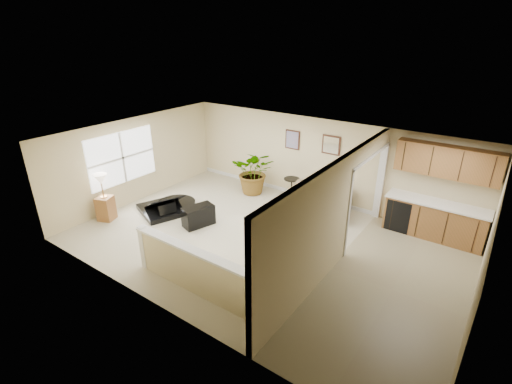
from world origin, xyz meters
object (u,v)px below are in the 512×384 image
Objects in this scene: palm_plant at (254,172)px; piano_bench at (198,216)px; small_plant at (343,215)px; lamp_stand at (104,201)px; piano at (163,194)px; loveseat at (320,200)px; accent_table at (291,186)px.

piano_bench is at bearing -89.21° from palm_plant.
small_plant reaches higher than piano_bench.
piano is at bearing 56.67° from lamp_stand.
small_plant is (0.84, -0.30, -0.10)m from loveseat.
palm_plant is 3.17m from small_plant.
palm_plant is (-0.04, 2.59, 0.43)m from piano_bench.
lamp_stand reaches higher than accent_table.
piano is 1.55m from lamp_stand.
piano_bench is at bearing 18.04° from piano.
loveseat is at bearing 160.23° from small_plant.
lamp_stand is (-4.53, -3.79, 0.20)m from loveseat.
piano reaches higher than accent_table.
palm_plant is at bearing -168.40° from accent_table.
piano reaches higher than loveseat.
loveseat is 0.90m from small_plant.
palm_plant is (1.39, 2.51, 0.20)m from piano.
lamp_stand reaches higher than small_plant.
piano_bench is 0.50× the size of palm_plant.
loveseat reaches higher than piano_bench.
small_plant is (3.12, -0.31, -0.45)m from palm_plant.
piano reaches higher than piano_bench.
accent_table reaches higher than small_plant.
piano_bench is 0.46× the size of loveseat.
accent_table is (2.60, 2.75, -0.07)m from piano.
piano is at bearing -154.12° from small_plant.
palm_plant is 2.75× the size of small_plant.
palm_plant is at bearing 90.79° from piano_bench.
loveseat is at bearing 39.89° from lamp_stand.
piano is 1.11× the size of palm_plant.
lamp_stand is at bearing -152.11° from piano_bench.
small_plant is (1.92, -0.56, -0.18)m from accent_table.
loveseat is 5.91m from lamp_stand.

